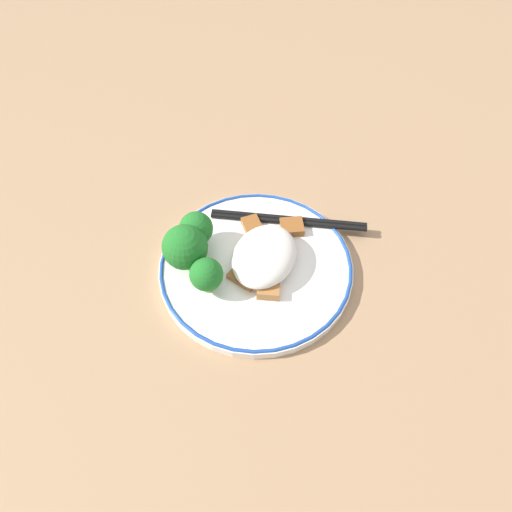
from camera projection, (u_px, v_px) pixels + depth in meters
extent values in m
plane|color=#9E7A56|center=(256.00, 271.00, 0.66)|extent=(3.00, 3.00, 0.00)
cylinder|color=white|center=(256.00, 268.00, 0.65)|extent=(0.25, 0.25, 0.01)
torus|color=#1E479E|center=(256.00, 265.00, 0.65)|extent=(0.25, 0.25, 0.01)
ellipsoid|color=white|center=(264.00, 256.00, 0.63)|extent=(0.10, 0.08, 0.04)
cylinder|color=#7FB756|center=(199.00, 238.00, 0.66)|extent=(0.02, 0.02, 0.02)
sphere|color=#1E6B23|center=(198.00, 226.00, 0.64)|extent=(0.04, 0.04, 0.04)
cylinder|color=#7FB756|center=(188.00, 261.00, 0.64)|extent=(0.01, 0.01, 0.01)
sphere|color=#1E6B23|center=(185.00, 247.00, 0.62)|extent=(0.06, 0.06, 0.06)
cylinder|color=#7FB756|center=(208.00, 285.00, 0.62)|extent=(0.02, 0.02, 0.01)
sphere|color=#1E6B23|center=(206.00, 274.00, 0.60)|extent=(0.04, 0.04, 0.04)
cube|color=brown|center=(292.00, 227.00, 0.68)|extent=(0.04, 0.04, 0.01)
cube|color=#9E6633|center=(269.00, 290.00, 0.62)|extent=(0.03, 0.03, 0.01)
cube|color=brown|center=(285.00, 245.00, 0.66)|extent=(0.03, 0.03, 0.01)
cube|color=#995B28|center=(245.00, 276.00, 0.63)|extent=(0.04, 0.04, 0.01)
cube|color=brown|center=(252.00, 226.00, 0.68)|extent=(0.04, 0.04, 0.01)
cylinder|color=black|center=(289.00, 218.00, 0.69)|extent=(0.07, 0.21, 0.01)
cylinder|color=black|center=(288.00, 222.00, 0.69)|extent=(0.07, 0.21, 0.01)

